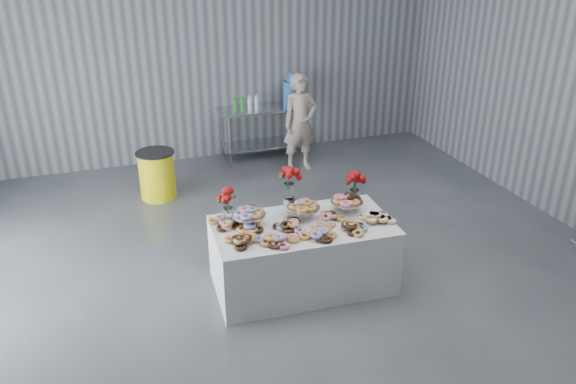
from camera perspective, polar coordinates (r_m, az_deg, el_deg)
name	(u,v)px	position (r m, az deg, el deg)	size (l,w,h in m)	color
ground	(295,301)	(6.07, 0.75, -10.98)	(9.00, 9.00, 0.00)	#3C3F44
room_walls	(264,50)	(4.98, -2.41, 14.26)	(8.04, 9.04, 4.02)	gray
display_table	(303,255)	(6.13, 1.50, -6.40)	(1.90, 1.00, 0.75)	white
prep_table	(263,123)	(9.55, -2.51, 6.99)	(1.50, 0.60, 0.90)	silver
donut_mounds	(305,223)	(5.88, 1.71, -3.14)	(1.80, 0.80, 0.09)	gold
cake_stand_left	(249,213)	(5.88, -4.01, -2.14)	(0.36, 0.36, 0.17)	silver
cake_stand_mid	(303,206)	(6.02, 1.57, -1.42)	(0.36, 0.36, 0.17)	silver
cake_stand_right	(347,200)	(6.18, 6.00, -0.84)	(0.36, 0.36, 0.17)	silver
danish_pile	(374,217)	(6.04, 8.78, -2.51)	(0.48, 0.48, 0.11)	silver
bouquet_left	(227,198)	(5.87, -6.17, -0.60)	(0.26, 0.26, 0.42)	white
bouquet_right	(355,180)	(6.29, 6.82, 1.19)	(0.26, 0.26, 0.42)	white
bouquet_center	(289,179)	(6.06, 0.12, 1.29)	(0.26, 0.26, 0.57)	silver
water_jug	(291,90)	(9.55, 0.35, 10.32)	(0.28, 0.28, 0.55)	#4189E0
drink_bottles	(246,103)	(9.26, -4.30, 9.04)	(0.54, 0.08, 0.27)	#268C33
person	(300,123)	(9.02, 1.24, 7.05)	(0.58, 0.38, 1.58)	#CC8C93
trash_barrel	(157,175)	(8.36, -13.15, 1.72)	(0.55, 0.55, 0.71)	yellow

